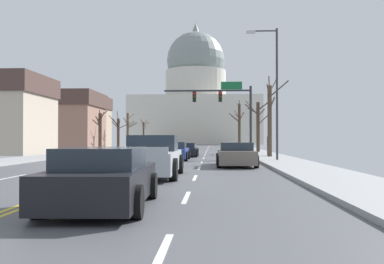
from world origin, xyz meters
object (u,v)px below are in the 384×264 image
(sedan_near_01, at_px, (175,152))
(sedan_near_00, at_px, (185,150))
(sedan_oncoming_01, at_px, (143,145))
(pickup_truck_near_03, at_px, (151,158))
(signal_gantry, at_px, (226,102))
(sedan_oncoming_00, at_px, (157,147))
(sedan_oncoming_02, at_px, (154,144))
(sedan_near_04, at_px, (103,179))
(sedan_near_02, at_px, (236,155))
(pedestrian_00, at_px, (269,143))
(street_lamp_right, at_px, (273,83))

(sedan_near_01, bearing_deg, sedan_near_00, 86.35)
(sedan_oncoming_01, bearing_deg, sedan_near_01, -76.63)
(pickup_truck_near_03, height_order, sedan_oncoming_01, pickup_truck_near_03)
(sedan_near_00, bearing_deg, pickup_truck_near_03, -90.53)
(signal_gantry, distance_m, sedan_oncoming_00, 11.43)
(sedan_oncoming_02, bearing_deg, sedan_near_04, -83.19)
(sedan_oncoming_01, bearing_deg, sedan_near_02, -73.01)
(pickup_truck_near_03, relative_size, sedan_oncoming_01, 1.13)
(pickup_truck_near_03, distance_m, pedestrian_00, 18.39)
(sedan_oncoming_02, bearing_deg, signal_gantry, -70.54)
(sedan_near_04, xyz_separation_m, sedan_oncoming_02, (-7.04, 58.95, -0.05))
(sedan_near_01, distance_m, sedan_oncoming_00, 17.54)
(pickup_truck_near_03, relative_size, sedan_oncoming_00, 1.15)
(pickup_truck_near_03, bearing_deg, sedan_oncoming_02, 97.74)
(sedan_near_01, relative_size, sedan_oncoming_00, 0.97)
(sedan_oncoming_02, bearing_deg, street_lamp_right, -72.30)
(street_lamp_right, height_order, sedan_near_01, street_lamp_right)
(street_lamp_right, distance_m, pedestrian_00, 7.91)
(street_lamp_right, relative_size, sedan_near_00, 1.93)
(sedan_near_00, bearing_deg, street_lamp_right, -51.68)
(street_lamp_right, bearing_deg, sedan_near_04, -109.38)
(sedan_near_00, bearing_deg, sedan_near_04, -90.32)
(pedestrian_00, bearing_deg, sedan_near_02, -106.52)
(sedan_near_00, relative_size, sedan_oncoming_00, 0.93)
(signal_gantry, bearing_deg, sedan_oncoming_02, 109.46)
(street_lamp_right, distance_m, sedan_near_02, 6.43)
(signal_gantry, relative_size, sedan_oncoming_01, 1.69)
(signal_gantry, relative_size, sedan_near_04, 1.84)
(sedan_oncoming_01, bearing_deg, pedestrian_00, -60.24)
(signal_gantry, xyz_separation_m, sedan_near_02, (0.07, -15.43, -4.12))
(sedan_near_04, height_order, sedan_oncoming_00, sedan_near_04)
(sedan_oncoming_00, relative_size, pedestrian_00, 2.71)
(signal_gantry, bearing_deg, sedan_near_00, -131.66)
(sedan_near_00, distance_m, sedan_near_01, 5.59)
(signal_gantry, distance_m, sedan_oncoming_01, 23.01)
(sedan_near_02, relative_size, sedan_oncoming_02, 1.11)
(signal_gantry, bearing_deg, sedan_oncoming_00, 133.00)
(sedan_near_04, bearing_deg, pedestrian_00, 74.36)
(sedan_near_01, height_order, sedan_oncoming_01, sedan_oncoming_01)
(street_lamp_right, height_order, sedan_near_04, street_lamp_right)
(sedan_oncoming_00, height_order, pedestrian_00, pedestrian_00)
(signal_gantry, relative_size, sedan_oncoming_02, 1.88)
(sedan_near_01, distance_m, sedan_near_04, 19.59)
(sedan_near_02, distance_m, sedan_oncoming_01, 36.98)
(street_lamp_right, bearing_deg, sedan_oncoming_02, 107.70)
(sedan_oncoming_01, height_order, pedestrian_00, pedestrian_00)
(sedan_near_01, xyz_separation_m, sedan_near_02, (3.83, -6.02, 0.02))
(sedan_oncoming_00, bearing_deg, sedan_near_01, -78.50)
(sedan_near_00, height_order, sedan_oncoming_01, sedan_oncoming_01)
(street_lamp_right, relative_size, sedan_oncoming_01, 1.76)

